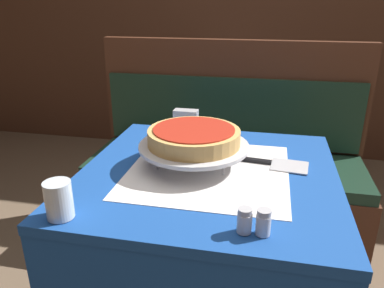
# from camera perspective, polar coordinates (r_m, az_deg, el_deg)

# --- Properties ---
(dining_table_front) EXTENTS (0.82, 0.82, 0.76)m
(dining_table_front) POSITION_cam_1_polar(r_m,az_deg,el_deg) (1.28, 2.44, -8.81)
(dining_table_front) COLOR #194799
(dining_table_front) RESTS_ON ground_plane
(dining_table_rear) EXTENTS (0.79, 0.79, 0.77)m
(dining_table_rear) POSITION_cam_1_polar(r_m,az_deg,el_deg) (2.80, 6.08, 8.28)
(dining_table_rear) COLOR beige
(dining_table_rear) RESTS_ON ground_plane
(booth_bench) EXTENTS (1.47, 0.52, 1.08)m
(booth_bench) POSITION_cam_1_polar(r_m,az_deg,el_deg) (2.12, 4.99, -5.97)
(booth_bench) COLOR #4C2819
(booth_bench) RESTS_ON ground_plane
(back_wall_panel) EXTENTS (6.00, 0.04, 2.40)m
(back_wall_panel) POSITION_cam_1_polar(r_m,az_deg,el_deg) (3.21, 9.26, 19.51)
(back_wall_panel) COLOR #4C2D1E
(back_wall_panel) RESTS_ON ground_plane
(pizza_pan_stand) EXTENTS (0.37, 0.37, 0.07)m
(pizza_pan_stand) POSITION_cam_1_polar(r_m,az_deg,el_deg) (1.24, 0.28, -0.46)
(pizza_pan_stand) COLOR #ADADB2
(pizza_pan_stand) RESTS_ON dining_table_front
(deep_dish_pizza) EXTENTS (0.30, 0.30, 0.05)m
(deep_dish_pizza) POSITION_cam_1_polar(r_m,az_deg,el_deg) (1.23, 0.29, 1.16)
(deep_dish_pizza) COLOR tan
(deep_dish_pizza) RESTS_ON pizza_pan_stand
(pizza_server) EXTENTS (0.32, 0.12, 0.01)m
(pizza_server) POSITION_cam_1_polar(r_m,az_deg,el_deg) (1.29, 11.24, -2.78)
(pizza_server) COLOR #BCBCC1
(pizza_server) RESTS_ON dining_table_front
(water_glass_near) EXTENTS (0.07, 0.07, 0.10)m
(water_glass_near) POSITION_cam_1_polar(r_m,az_deg,el_deg) (1.01, -19.63, -8.02)
(water_glass_near) COLOR silver
(water_glass_near) RESTS_ON dining_table_front
(salt_shaker) EXTENTS (0.04, 0.04, 0.06)m
(salt_shaker) POSITION_cam_1_polar(r_m,az_deg,el_deg) (0.91, 8.01, -11.47)
(salt_shaker) COLOR silver
(salt_shaker) RESTS_ON dining_table_front
(pepper_shaker) EXTENTS (0.04, 0.04, 0.07)m
(pepper_shaker) POSITION_cam_1_polar(r_m,az_deg,el_deg) (0.91, 10.83, -11.63)
(pepper_shaker) COLOR silver
(pepper_shaker) RESTS_ON dining_table_front
(napkin_holder) EXTENTS (0.10, 0.05, 0.09)m
(napkin_holder) POSITION_cam_1_polar(r_m,az_deg,el_deg) (1.57, -0.94, 3.62)
(napkin_holder) COLOR #B2B2B7
(napkin_holder) RESTS_ON dining_table_front
(condiment_caddy) EXTENTS (0.15, 0.15, 0.18)m
(condiment_caddy) POSITION_cam_1_polar(r_m,az_deg,el_deg) (2.74, 7.34, 11.25)
(condiment_caddy) COLOR black
(condiment_caddy) RESTS_ON dining_table_rear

